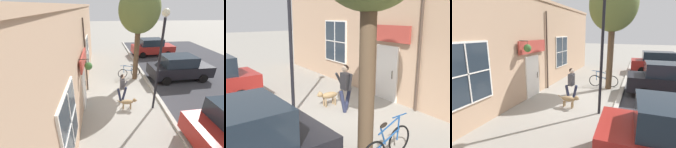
{
  "view_description": "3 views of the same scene",
  "coord_description": "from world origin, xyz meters",
  "views": [
    {
      "loc": [
        -1.25,
        -7.14,
        4.95
      ],
      "look_at": [
        -0.57,
        1.3,
        1.01
      ],
      "focal_mm": 24.0,
      "sensor_mm": 36.0,
      "label": 1
    },
    {
      "loc": [
        4.53,
        6.45,
        3.19
      ],
      "look_at": [
        -0.34,
        -0.87,
        1.12
      ],
      "focal_mm": 40.0,
      "sensor_mm": 36.0,
      "label": 2
    },
    {
      "loc": [
        2.72,
        -7.5,
        3.22
      ],
      "look_at": [
        -0.51,
        -0.04,
        1.28
      ],
      "focal_mm": 28.0,
      "sensor_mm": 36.0,
      "label": 3
    }
  ],
  "objects": [
    {
      "name": "ground_plane",
      "position": [
        0.0,
        0.0,
        0.0
      ],
      "size": [
        90.0,
        90.0,
        0.0
      ],
      "primitive_type": "plane",
      "color": "gray"
    },
    {
      "name": "storefront_facade",
      "position": [
        -2.34,
        -0.01,
        2.49
      ],
      "size": [
        0.95,
        18.0,
        4.98
      ],
      "color": "tan",
      "rests_on": "ground_plane"
    },
    {
      "name": "pedestrian_walking",
      "position": [
        -0.12,
        -0.08,
        0.95
      ],
      "size": [
        0.59,
        0.56,
        1.61
      ],
      "color": "#282D47",
      "rests_on": "ground_plane"
    },
    {
      "name": "dog_on_leash",
      "position": [
        0.1,
        -0.85,
        0.39
      ],
      "size": [
        1.05,
        0.26,
        0.61
      ],
      "color": "#997A51",
      "rests_on": "ground_plane"
    },
    {
      "name": "street_tree_by_curb",
      "position": [
        1.18,
        2.55,
        4.54
      ],
      "size": [
        2.58,
        2.32,
        6.08
      ],
      "color": "brown",
      "rests_on": "ground_plane"
    },
    {
      "name": "leaning_bicycle",
      "position": [
        0.84,
        2.89,
        0.38
      ],
      "size": [
        1.72,
        0.3,
        1.0
      ],
      "color": "black",
      "rests_on": "ground_plane"
    },
    {
      "name": "parked_car_mid_block",
      "position": [
        4.31,
        2.33,
        0.88
      ],
      "size": [
        4.39,
        2.13,
        1.75
      ],
      "color": "black",
      "rests_on": "ground_plane"
    },
    {
      "name": "parked_car_far_end",
      "position": [
        4.23,
        7.98,
        0.88
      ],
      "size": [
        4.39,
        2.13,
        1.75
      ],
      "color": "maroon",
      "rests_on": "ground_plane"
    },
    {
      "name": "street_lamp",
      "position": [
        1.42,
        -0.91,
        3.15
      ],
      "size": [
        0.32,
        0.32,
        4.82
      ],
      "color": "black",
      "rests_on": "ground_plane"
    }
  ]
}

